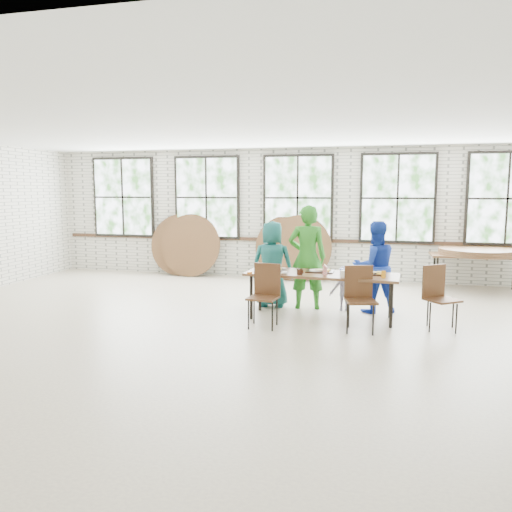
{
  "coord_description": "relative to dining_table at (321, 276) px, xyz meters",
  "views": [
    {
      "loc": [
        1.8,
        -6.95,
        2.05
      ],
      "look_at": [
        0.0,
        0.4,
        1.05
      ],
      "focal_mm": 35.0,
      "sensor_mm": 36.0,
      "label": 1
    }
  ],
  "objects": [
    {
      "name": "dining_table",
      "position": [
        0.0,
        0.0,
        0.0
      ],
      "size": [
        2.45,
        0.95,
        0.74
      ],
      "rotation": [
        0.0,
        0.0,
        -0.06
      ],
      "color": "brown",
      "rests_on": "ground"
    },
    {
      "name": "round_tops_leaning",
      "position": [
        -2.33,
        3.33,
        0.05
      ],
      "size": [
        4.42,
        0.44,
        1.49
      ],
      "color": "brown",
      "rests_on": "ground"
    },
    {
      "name": "tabletop_clutter",
      "position": [
        0.1,
        -0.04,
        0.08
      ],
      "size": [
        2.06,
        0.63,
        0.11
      ],
      "color": "black",
      "rests_on": "dining_table"
    },
    {
      "name": "chair_near_right",
      "position": [
        0.62,
        -0.51,
        -0.13
      ],
      "size": [
        0.51,
        0.5,
        0.95
      ],
      "rotation": [
        0.0,
        0.0,
        0.26
      ],
      "color": "#4B2D19",
      "rests_on": "ground"
    },
    {
      "name": "adult_teal",
      "position": [
        -0.94,
        0.65,
        0.07
      ],
      "size": [
        0.75,
        0.5,
        1.52
      ],
      "primitive_type": "imported",
      "rotation": [
        0.0,
        0.0,
        3.16
      ],
      "color": "#1B685A",
      "rests_on": "ground"
    },
    {
      "name": "storage_table",
      "position": [
        2.83,
        3.04,
        -0.0
      ],
      "size": [
        1.82,
        0.79,
        0.74
      ],
      "rotation": [
        0.0,
        0.0,
        0.02
      ],
      "color": "brown",
      "rests_on": "ground"
    },
    {
      "name": "chair_spare",
      "position": [
        1.74,
        -0.16,
        -0.13
      ],
      "size": [
        0.58,
        0.58,
        0.95
      ],
      "rotation": [
        0.0,
        0.0,
        0.65
      ],
      "color": "#4B2D19",
      "rests_on": "ground"
    },
    {
      "name": "chair_near_left",
      "position": [
        -0.78,
        -0.63,
        -0.13
      ],
      "size": [
        0.47,
        0.45,
        0.95
      ],
      "rotation": [
        0.0,
        0.0,
        -0.13
      ],
      "color": "#4B2D19",
      "rests_on": "ground"
    },
    {
      "name": "adult_green",
      "position": [
        -0.32,
        0.65,
        0.21
      ],
      "size": [
        0.72,
        0.53,
        1.8
      ],
      "primitive_type": "imported",
      "rotation": [
        0.0,
        0.0,
        3.3
      ],
      "color": "#287D21",
      "rests_on": "ground"
    },
    {
      "name": "round_tops_stacked",
      "position": [
        2.83,
        3.04,
        0.12
      ],
      "size": [
        1.5,
        1.5,
        0.13
      ],
      "color": "brown",
      "rests_on": "storage_table"
    },
    {
      "name": "adult_blue",
      "position": [
        0.82,
        0.65,
        0.08
      ],
      "size": [
        0.9,
        0.81,
        1.54
      ],
      "primitive_type": "imported",
      "rotation": [
        0.0,
        0.0,
        3.49
      ],
      "color": "#1837AB",
      "rests_on": "ground"
    },
    {
      "name": "toddler",
      "position": [
        0.32,
        0.65,
        -0.31
      ],
      "size": [
        0.52,
        0.34,
        0.77
      ],
      "primitive_type": "imported",
      "rotation": [
        0.0,
        0.0,
        3.26
      ],
      "color": "#1D1645",
      "rests_on": "ground"
    },
    {
      "name": "room",
      "position": [
        -0.95,
        3.54,
        1.14
      ],
      "size": [
        12.0,
        12.0,
        12.0
      ],
      "color": "beige",
      "rests_on": "ground"
    }
  ]
}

